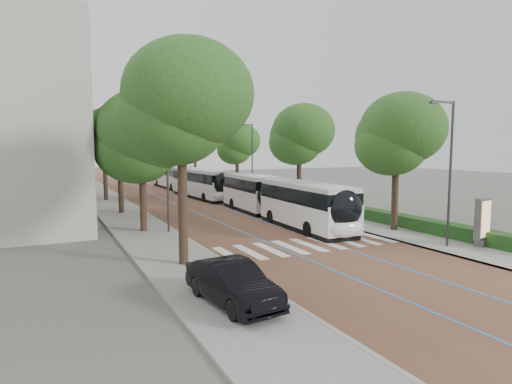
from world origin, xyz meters
The scene contains 20 objects.
ground centered at (0.00, 0.00, 0.00)m, with size 160.00×160.00×0.00m, color #51544C.
road centered at (0.00, 40.00, 0.01)m, with size 11.00×140.00×0.02m, color brown.
sidewalk_left centered at (-7.50, 40.00, 0.06)m, with size 4.00×140.00×0.12m, color gray.
sidewalk_right centered at (7.50, 40.00, 0.06)m, with size 4.00×140.00×0.12m, color gray.
kerb_left centered at (-5.60, 40.00, 0.06)m, with size 0.20×140.00×0.14m, color gray.
kerb_right centered at (5.60, 40.00, 0.06)m, with size 0.20×140.00×0.14m, color gray.
zebra_crossing centered at (0.20, 1.00, 0.03)m, with size 10.55×3.60×0.01m.
lane_line_left centered at (-1.60, 40.00, 0.02)m, with size 0.12×126.00×0.01m, color #2778C3.
lane_line_right centered at (1.60, 40.00, 0.02)m, with size 0.12×126.00×0.01m, color #2778C3.
hedge centered at (9.10, 0.00, 0.52)m, with size 1.20×14.00×0.80m, color #1A3E15.
streetlight_near centered at (6.62, -3.00, 4.82)m, with size 1.82×0.20×8.00m.
streetlight_far centered at (6.62, 22.00, 4.82)m, with size 1.82×0.20×8.00m.
lamp_post_left centered at (-6.10, 8.00, 4.12)m, with size 0.14×0.14×8.00m, color #313134.
trees_left centered at (-7.50, 23.28, 6.74)m, with size 6.41×60.64×9.98m.
trees_right centered at (7.70, 20.77, 6.20)m, with size 5.73×47.52×9.00m.
lead_bus centered at (2.90, 9.03, 1.63)m, with size 3.30×18.49×3.20m.
bus_queued_0 centered at (2.42, 25.49, 1.62)m, with size 3.21×12.52×3.20m.
bus_queued_1 centered at (2.58, 38.04, 1.62)m, with size 2.70×12.43×3.20m.
ad_panel centered at (8.43, -3.92, 1.54)m, with size 1.35×0.64×2.70m.
parked_car centered at (-7.52, -5.89, 0.88)m, with size 1.60×4.60×1.51m, color black.
Camera 1 is at (-13.24, -19.29, 5.59)m, focal length 30.00 mm.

